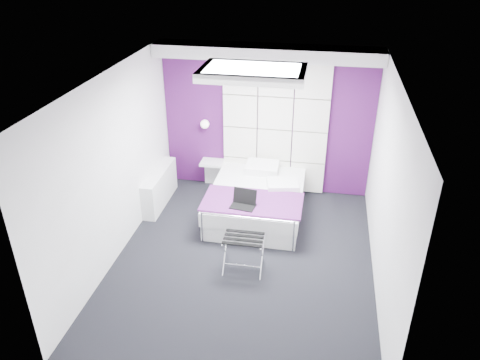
# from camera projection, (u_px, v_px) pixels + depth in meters

# --- Properties ---
(floor) EXTENTS (4.40, 4.40, 0.00)m
(floor) POSITION_uv_depth(u_px,v_px,m) (244.00, 259.00, 6.68)
(floor) COLOR black
(floor) RESTS_ON ground
(ceiling) EXTENTS (4.40, 4.40, 0.00)m
(ceiling) POSITION_uv_depth(u_px,v_px,m) (245.00, 81.00, 5.46)
(ceiling) COLOR white
(ceiling) RESTS_ON wall_back
(wall_back) EXTENTS (3.60, 0.00, 3.60)m
(wall_back) POSITION_uv_depth(u_px,v_px,m) (267.00, 120.00, 7.98)
(wall_back) COLOR white
(wall_back) RESTS_ON floor
(wall_left) EXTENTS (0.00, 4.40, 4.40)m
(wall_left) POSITION_uv_depth(u_px,v_px,m) (114.00, 168.00, 6.36)
(wall_left) COLOR white
(wall_left) RESTS_ON floor
(wall_right) EXTENTS (0.00, 4.40, 4.40)m
(wall_right) POSITION_uv_depth(u_px,v_px,m) (387.00, 192.00, 5.78)
(wall_right) COLOR white
(wall_right) RESTS_ON floor
(accent_wall) EXTENTS (3.58, 0.02, 2.58)m
(accent_wall) POSITION_uv_depth(u_px,v_px,m) (267.00, 120.00, 7.97)
(accent_wall) COLOR #45114B
(accent_wall) RESTS_ON wall_back
(soffit) EXTENTS (3.58, 0.50, 0.20)m
(soffit) POSITION_uv_depth(u_px,v_px,m) (267.00, 52.00, 7.20)
(soffit) COLOR white
(soffit) RESTS_ON wall_back
(headboard) EXTENTS (1.80, 0.08, 2.30)m
(headboard) POSITION_uv_depth(u_px,v_px,m) (275.00, 129.00, 7.97)
(headboard) COLOR silver
(headboard) RESTS_ON wall_back
(skylight) EXTENTS (1.36, 0.86, 0.12)m
(skylight) POSITION_uv_depth(u_px,v_px,m) (253.00, 72.00, 6.01)
(skylight) COLOR white
(skylight) RESTS_ON ceiling
(wall_lamp) EXTENTS (0.15, 0.15, 0.15)m
(wall_lamp) POSITION_uv_depth(u_px,v_px,m) (205.00, 123.00, 8.07)
(wall_lamp) COLOR white
(wall_lamp) RESTS_ON wall_back
(radiator) EXTENTS (0.22, 1.20, 0.60)m
(radiator) POSITION_uv_depth(u_px,v_px,m) (160.00, 187.00, 7.94)
(radiator) COLOR white
(radiator) RESTS_ON floor
(bed) EXTENTS (1.52, 1.82, 0.65)m
(bed) POSITION_uv_depth(u_px,v_px,m) (257.00, 200.00, 7.62)
(bed) COLOR white
(bed) RESTS_ON floor
(nightstand) EXTENTS (0.40, 0.31, 0.04)m
(nightstand) POSITION_uv_depth(u_px,v_px,m) (212.00, 163.00, 8.36)
(nightstand) COLOR white
(nightstand) RESTS_ON wall_back
(luggage_rack) EXTENTS (0.53, 0.39, 0.52)m
(luggage_rack) POSITION_uv_depth(u_px,v_px,m) (244.00, 253.00, 6.37)
(luggage_rack) COLOR silver
(luggage_rack) RESTS_ON floor
(laptop) EXTENTS (0.36, 0.26, 0.26)m
(laptop) POSITION_uv_depth(u_px,v_px,m) (243.00, 202.00, 6.99)
(laptop) COLOR black
(laptop) RESTS_ON bed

